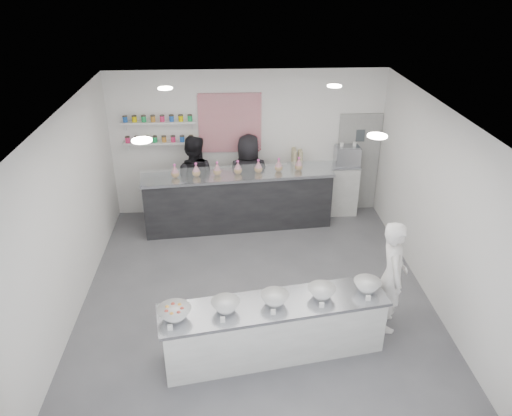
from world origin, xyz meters
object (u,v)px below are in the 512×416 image
at_px(woman_prep, 392,276).
at_px(staff_right, 249,178).
at_px(espresso_machine, 347,156).
at_px(espresso_ledge, 322,189).
at_px(prep_counter, 274,328).
at_px(back_bar, 238,201).
at_px(staff_left, 194,180).

bearing_deg(woman_prep, staff_right, 35.64).
distance_m(espresso_machine, staff_right, 2.06).
xyz_separation_m(espresso_ledge, espresso_machine, (0.47, 0.00, 0.74)).
xyz_separation_m(prep_counter, back_bar, (-0.38, 3.66, 0.16)).
height_order(back_bar, espresso_ledge, back_bar).
relative_size(woman_prep, staff_left, 0.93).
bearing_deg(espresso_machine, staff_left, -175.47).
relative_size(prep_counter, staff_right, 1.68).
bearing_deg(espresso_machine, back_bar, -167.32).
bearing_deg(staff_right, woman_prep, 118.61).
bearing_deg(espresso_ledge, prep_counter, -108.44).
distance_m(woman_prep, staff_left, 4.53).
height_order(espresso_ledge, espresso_machine, espresso_machine).
height_order(prep_counter, staff_left, staff_left).
bearing_deg(staff_left, woman_prep, 140.14).
xyz_separation_m(back_bar, staff_left, (-0.88, 0.26, 0.35)).
relative_size(staff_left, staff_right, 1.02).
distance_m(prep_counter, espresso_machine, 4.64).
relative_size(espresso_ledge, staff_left, 0.80).
relative_size(prep_counter, espresso_ledge, 2.07).
relative_size(espresso_ledge, espresso_machine, 2.96).
bearing_deg(staff_right, prep_counter, 92.65).
bearing_deg(espresso_machine, prep_counter, -114.05).
relative_size(back_bar, staff_left, 2.01).
xyz_separation_m(back_bar, woman_prep, (2.10, -3.16, 0.28)).
bearing_deg(espresso_machine, espresso_ledge, 180.00).
height_order(espresso_machine, woman_prep, woman_prep).
relative_size(woman_prep, staff_right, 0.94).
relative_size(espresso_ledge, woman_prep, 0.86).
xyz_separation_m(espresso_machine, staff_right, (-2.02, -0.18, -0.37)).
bearing_deg(woman_prep, prep_counter, 113.44).
relative_size(prep_counter, woman_prep, 1.78).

